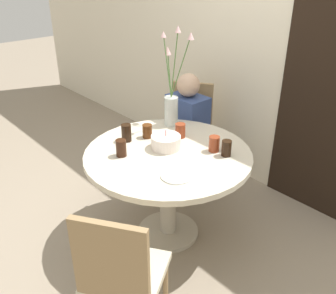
{
  "coord_description": "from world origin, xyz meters",
  "views": [
    {
      "loc": [
        1.72,
        -1.54,
        1.96
      ],
      "look_at": [
        0.0,
        0.0,
        0.76
      ],
      "focal_mm": 40.0,
      "sensor_mm": 36.0,
      "label": 1
    }
  ],
  "objects_px": {
    "drink_glass_2": "(214,144)",
    "drink_glass_3": "(180,130)",
    "drink_glass_4": "(226,148)",
    "chair_right_flank": "(190,126)",
    "side_plate": "(177,176)",
    "drink_glass_5": "(126,133)",
    "person_woman": "(187,134)",
    "drink_glass_1": "(147,131)",
    "chair_near_front": "(120,272)",
    "drink_glass_0": "(121,148)",
    "birthday_cake": "(166,142)",
    "flower_vase": "(172,99)"
  },
  "relations": [
    {
      "from": "side_plate",
      "to": "drink_glass_4",
      "type": "xyz_separation_m",
      "value": [
        0.03,
        0.44,
        0.05
      ]
    },
    {
      "from": "birthday_cake",
      "to": "drink_glass_3",
      "type": "relative_size",
      "value": 1.96
    },
    {
      "from": "drink_glass_3",
      "to": "drink_glass_5",
      "type": "height_order",
      "value": "drink_glass_5"
    },
    {
      "from": "chair_right_flank",
      "to": "person_woman",
      "type": "bearing_deg",
      "value": -90.0
    },
    {
      "from": "flower_vase",
      "to": "drink_glass_1",
      "type": "xyz_separation_m",
      "value": [
        0.06,
        -0.3,
        -0.16
      ]
    },
    {
      "from": "drink_glass_2",
      "to": "drink_glass_5",
      "type": "relative_size",
      "value": 0.85
    },
    {
      "from": "drink_glass_2",
      "to": "drink_glass_3",
      "type": "xyz_separation_m",
      "value": [
        -0.32,
        -0.02,
        -0.0
      ]
    },
    {
      "from": "side_plate",
      "to": "drink_glass_2",
      "type": "distance_m",
      "value": 0.44
    },
    {
      "from": "chair_right_flank",
      "to": "birthday_cake",
      "type": "relative_size",
      "value": 4.27
    },
    {
      "from": "drink_glass_1",
      "to": "drink_glass_4",
      "type": "xyz_separation_m",
      "value": [
        0.59,
        0.22,
        0.01
      ]
    },
    {
      "from": "drink_glass_5",
      "to": "person_woman",
      "type": "distance_m",
      "value": 0.81
    },
    {
      "from": "chair_near_front",
      "to": "drink_glass_3",
      "type": "bearing_deg",
      "value": -91.25
    },
    {
      "from": "drink_glass_2",
      "to": "drink_glass_4",
      "type": "relative_size",
      "value": 0.99
    },
    {
      "from": "birthday_cake",
      "to": "drink_glass_5",
      "type": "distance_m",
      "value": 0.31
    },
    {
      "from": "chair_near_front",
      "to": "birthday_cake",
      "type": "relative_size",
      "value": 4.27
    },
    {
      "from": "chair_right_flank",
      "to": "side_plate",
      "type": "distance_m",
      "value": 1.27
    },
    {
      "from": "chair_near_front",
      "to": "drink_glass_5",
      "type": "relative_size",
      "value": 6.91
    },
    {
      "from": "side_plate",
      "to": "drink_glass_4",
      "type": "relative_size",
      "value": 1.78
    },
    {
      "from": "side_plate",
      "to": "drink_glass_0",
      "type": "relative_size",
      "value": 1.69
    },
    {
      "from": "birthday_cake",
      "to": "drink_glass_0",
      "type": "distance_m",
      "value": 0.33
    },
    {
      "from": "drink_glass_2",
      "to": "drink_glass_3",
      "type": "height_order",
      "value": "drink_glass_2"
    },
    {
      "from": "drink_glass_5",
      "to": "person_woman",
      "type": "relative_size",
      "value": 0.12
    },
    {
      "from": "chair_near_front",
      "to": "chair_right_flank",
      "type": "bearing_deg",
      "value": -88.93
    },
    {
      "from": "birthday_cake",
      "to": "drink_glass_4",
      "type": "xyz_separation_m",
      "value": [
        0.36,
        0.23,
        0.01
      ]
    },
    {
      "from": "drink_glass_2",
      "to": "drink_glass_5",
      "type": "height_order",
      "value": "drink_glass_5"
    },
    {
      "from": "drink_glass_4",
      "to": "chair_right_flank",
      "type": "bearing_deg",
      "value": 149.24
    },
    {
      "from": "drink_glass_3",
      "to": "drink_glass_4",
      "type": "distance_m",
      "value": 0.42
    },
    {
      "from": "side_plate",
      "to": "drink_glass_2",
      "type": "bearing_deg",
      "value": 99.76
    },
    {
      "from": "flower_vase",
      "to": "drink_glass_0",
      "type": "height_order",
      "value": "flower_vase"
    },
    {
      "from": "chair_right_flank",
      "to": "drink_glass_5",
      "type": "relative_size",
      "value": 6.91
    },
    {
      "from": "drink_glass_0",
      "to": "person_woman",
      "type": "bearing_deg",
      "value": 106.84
    },
    {
      "from": "flower_vase",
      "to": "drink_glass_1",
      "type": "bearing_deg",
      "value": -79.24
    },
    {
      "from": "drink_glass_4",
      "to": "drink_glass_5",
      "type": "height_order",
      "value": "drink_glass_5"
    },
    {
      "from": "chair_right_flank",
      "to": "drink_glass_0",
      "type": "relative_size",
      "value": 7.57
    },
    {
      "from": "birthday_cake",
      "to": "drink_glass_1",
      "type": "xyz_separation_m",
      "value": [
        -0.23,
        0.01,
        0.0
      ]
    },
    {
      "from": "drink_glass_3",
      "to": "person_woman",
      "type": "bearing_deg",
      "value": 129.19
    },
    {
      "from": "drink_glass_0",
      "to": "drink_glass_2",
      "type": "height_order",
      "value": "drink_glass_0"
    },
    {
      "from": "chair_near_front",
      "to": "person_woman",
      "type": "relative_size",
      "value": 0.85
    },
    {
      "from": "birthday_cake",
      "to": "flower_vase",
      "type": "height_order",
      "value": "flower_vase"
    },
    {
      "from": "drink_glass_1",
      "to": "drink_glass_3",
      "type": "bearing_deg",
      "value": 49.07
    },
    {
      "from": "drink_glass_2",
      "to": "drink_glass_4",
      "type": "xyz_separation_m",
      "value": [
        0.1,
        0.01,
        0.0
      ]
    },
    {
      "from": "drink_glass_3",
      "to": "drink_glass_4",
      "type": "relative_size",
      "value": 0.96
    },
    {
      "from": "side_plate",
      "to": "drink_glass_2",
      "type": "relative_size",
      "value": 1.8
    },
    {
      "from": "flower_vase",
      "to": "drink_glass_2",
      "type": "bearing_deg",
      "value": -9.57
    },
    {
      "from": "side_plate",
      "to": "drink_glass_3",
      "type": "bearing_deg",
      "value": 134.18
    },
    {
      "from": "drink_glass_1",
      "to": "drink_glass_5",
      "type": "relative_size",
      "value": 0.79
    },
    {
      "from": "drink_glass_4",
      "to": "chair_near_front",
      "type": "bearing_deg",
      "value": -78.72
    },
    {
      "from": "drink_glass_0",
      "to": "drink_glass_4",
      "type": "distance_m",
      "value": 0.72
    },
    {
      "from": "chair_near_front",
      "to": "drink_glass_4",
      "type": "height_order",
      "value": "chair_near_front"
    },
    {
      "from": "drink_glass_2",
      "to": "chair_right_flank",
      "type": "bearing_deg",
      "value": 145.3
    }
  ]
}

